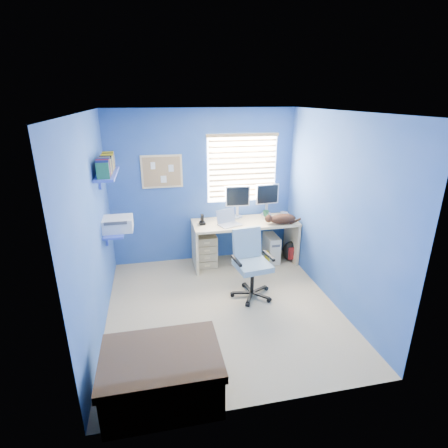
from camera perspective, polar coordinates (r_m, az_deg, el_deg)
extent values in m
cube|color=tan|center=(4.80, -0.17, -13.52)|extent=(3.00, 3.20, 0.00)
cube|color=white|center=(4.00, -0.21, 17.85)|extent=(3.00, 3.20, 0.00)
cube|color=#2751A4|center=(5.75, -3.42, 5.91)|extent=(3.00, 0.01, 2.50)
cube|color=#2751A4|center=(2.83, 6.47, -9.95)|extent=(3.00, 0.01, 2.50)
cube|color=#2751A4|center=(4.22, -20.58, -0.74)|extent=(0.01, 3.20, 2.50)
cube|color=#2751A4|center=(4.75, 17.82, 1.90)|extent=(0.01, 3.20, 2.50)
cube|color=#E4C58A|center=(5.83, 3.38, -3.01)|extent=(1.71, 0.65, 0.74)
cube|color=silver|center=(5.49, 0.94, 0.88)|extent=(0.40, 0.35, 0.22)
cube|color=silver|center=(5.81, 2.19, 3.63)|extent=(0.41, 0.15, 0.54)
cube|color=silver|center=(5.98, 7.01, 3.98)|extent=(0.41, 0.15, 0.54)
cube|color=black|center=(5.54, -3.59, 0.78)|extent=(0.10, 0.12, 0.17)
imported|color=#1F5E3A|center=(5.96, 6.85, 1.71)|extent=(0.10, 0.09, 0.10)
cylinder|color=silver|center=(6.03, 9.76, 1.62)|extent=(0.13, 0.13, 0.07)
ellipsoid|color=black|center=(5.65, 9.56, 0.84)|extent=(0.45, 0.26, 0.16)
cube|color=beige|center=(6.03, 7.73, -3.88)|extent=(0.20, 0.44, 0.45)
cube|color=tan|center=(5.76, -2.98, -4.40)|extent=(0.35, 0.28, 0.54)
cube|color=yellow|center=(5.86, 7.02, -5.72)|extent=(0.03, 0.17, 0.24)
ellipsoid|color=black|center=(6.09, 10.87, -4.33)|extent=(0.35, 0.30, 0.35)
cube|color=brown|center=(3.54, -10.04, -23.21)|extent=(1.03, 0.73, 0.50)
cylinder|color=black|center=(5.05, 4.56, -11.32)|extent=(0.62, 0.62, 0.06)
cylinder|color=black|center=(4.94, 4.63, -9.15)|extent=(0.06, 0.06, 0.38)
cube|color=#99B5C1|center=(4.83, 4.71, -6.77)|extent=(0.51, 0.51, 0.08)
cube|color=#99B5C1|center=(4.90, 3.76, -3.06)|extent=(0.41, 0.12, 0.43)
cube|color=white|center=(5.80, 2.97, 9.09)|extent=(1.15, 0.01, 1.10)
cube|color=#B68441|center=(5.77, 3.05, 9.03)|extent=(1.10, 0.03, 1.00)
cube|color=#E4C58A|center=(5.61, -10.11, 8.42)|extent=(0.64, 0.02, 0.52)
cube|color=tan|center=(5.60, -10.11, 8.41)|extent=(0.58, 0.01, 0.46)
cube|color=blue|center=(5.01, -17.42, -1.16)|extent=(0.26, 0.55, 0.03)
cube|color=silver|center=(4.97, -17.08, 0.00)|extent=(0.42, 0.34, 0.18)
cube|color=blue|center=(4.79, -18.53, 7.79)|extent=(0.24, 0.90, 0.03)
cube|color=navy|center=(4.77, -18.82, 9.24)|extent=(0.15, 0.80, 0.22)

